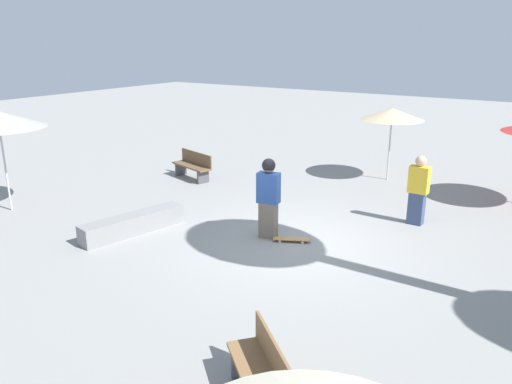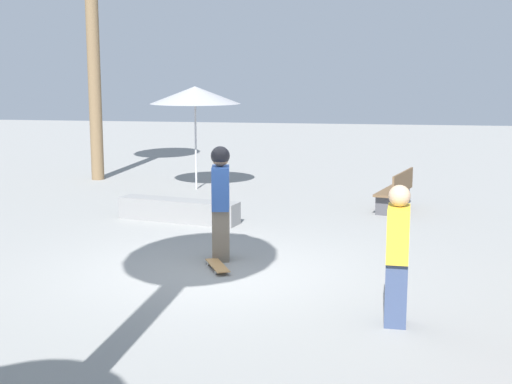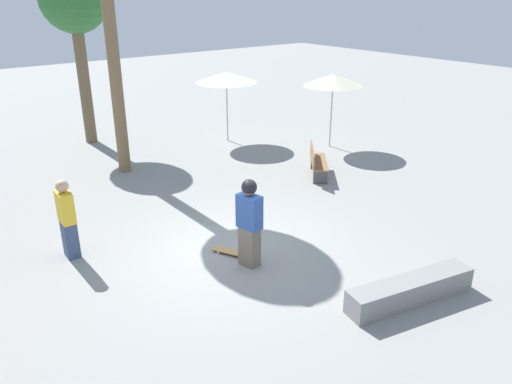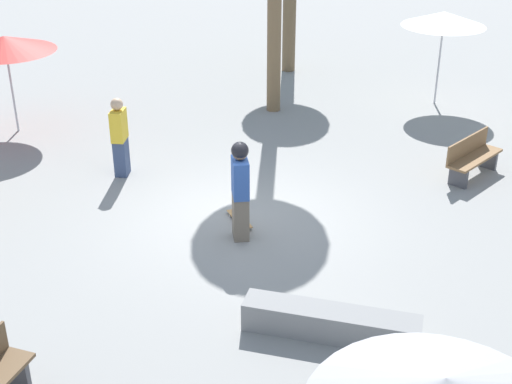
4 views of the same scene
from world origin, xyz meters
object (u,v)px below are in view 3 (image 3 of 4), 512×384
object	(u,v)px
bystander_watching	(67,219)
shade_umbrella_white	(226,77)
concrete_ledge	(410,290)
palm_tree_center_left	(74,4)
skateboard	(231,252)
skater_main	(250,220)
bench_far	(317,162)
shade_umbrella_cream	(333,80)

from	to	relation	value
bystander_watching	shade_umbrella_white	bearing A→B (deg)	126.33
concrete_ledge	shade_umbrella_white	world-z (taller)	shade_umbrella_white
palm_tree_center_left	bystander_watching	xyz separation A→B (m)	(-3.42, -7.74, -3.80)
skateboard	bystander_watching	size ratio (longest dim) A/B	0.48
concrete_ledge	bystander_watching	xyz separation A→B (m)	(-4.12, 5.26, 0.62)
skater_main	bench_far	distance (m)	5.43
palm_tree_center_left	concrete_ledge	bearing A→B (deg)	-86.93
concrete_ledge	bench_far	distance (m)	6.37
shade_umbrella_cream	bystander_watching	world-z (taller)	shade_umbrella_cream
bench_far	shade_umbrella_cream	xyz separation A→B (m)	(2.45, 1.84, 1.85)
shade_umbrella_cream	concrete_ledge	bearing A→B (deg)	-127.33
skateboard	shade_umbrella_cream	world-z (taller)	shade_umbrella_cream
concrete_ledge	bench_far	bearing A→B (deg)	60.19
concrete_ledge	palm_tree_center_left	xyz separation A→B (m)	(-0.70, 13.00, 4.42)
skater_main	shade_umbrella_white	bearing A→B (deg)	-42.76
palm_tree_center_left	bystander_watching	size ratio (longest dim) A/B	3.51
concrete_ledge	shade_umbrella_white	distance (m)	10.82
skateboard	bystander_watching	distance (m)	3.35
shade_umbrella_white	concrete_ledge	bearing A→B (deg)	-107.70
skater_main	palm_tree_center_left	xyz separation A→B (m)	(0.76, 10.27, 3.66)
skateboard	bench_far	distance (m)	5.20
concrete_ledge	skateboard	bearing A→B (deg)	114.75
bystander_watching	skateboard	bearing A→B (deg)	55.75
shade_umbrella_cream	palm_tree_center_left	xyz separation A→B (m)	(-6.31, 5.64, 2.36)
bench_far	shade_umbrella_white	size ratio (longest dim) A/B	0.61
skateboard	bench_far	bearing A→B (deg)	-90.72
skater_main	bystander_watching	distance (m)	3.67
palm_tree_center_left	bystander_watching	world-z (taller)	palm_tree_center_left
bench_far	palm_tree_center_left	bearing A→B (deg)	-111.73
skater_main	bystander_watching	size ratio (longest dim) A/B	1.08
bench_far	shade_umbrella_cream	distance (m)	3.58
skater_main	bench_far	xyz separation A→B (m)	(4.62, 2.79, -0.55)
shade_umbrella_cream	shade_umbrella_white	world-z (taller)	shade_umbrella_cream
concrete_ledge	bystander_watching	distance (m)	6.71
shade_umbrella_white	bystander_watching	world-z (taller)	shade_umbrella_white
bench_far	concrete_ledge	bearing A→B (deg)	11.13
bench_far	bystander_watching	distance (m)	7.30
shade_umbrella_cream	palm_tree_center_left	distance (m)	8.79
shade_umbrella_white	bystander_watching	bearing A→B (deg)	-146.49
skateboard	palm_tree_center_left	world-z (taller)	palm_tree_center_left
skater_main	skateboard	bearing A→B (deg)	-3.49
skater_main	bystander_watching	xyz separation A→B (m)	(-2.67, 2.52, -0.14)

